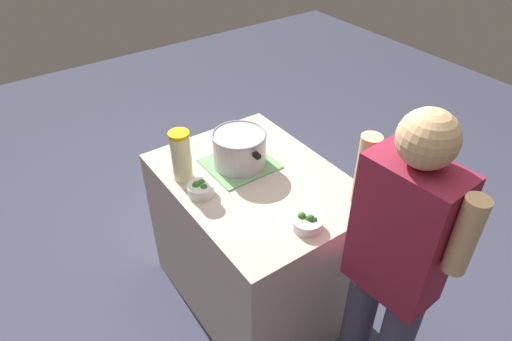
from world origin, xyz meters
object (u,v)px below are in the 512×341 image
object	(u,v)px
cooking_pot	(240,148)
broccoli_bowl_center	(307,223)
lemonade_pitcher	(181,156)
person_cook	(392,271)
broccoli_bowl_front	(201,189)

from	to	relation	value
cooking_pot	broccoli_bowl_center	bearing A→B (deg)	-2.19
lemonade_pitcher	person_cook	world-z (taller)	person_cook
broccoli_bowl_center	person_cook	world-z (taller)	person_cook
lemonade_pitcher	cooking_pot	bearing A→B (deg)	77.29
broccoli_bowl_front	broccoli_bowl_center	world-z (taller)	broccoli_bowl_front
cooking_pot	broccoli_bowl_center	distance (m)	0.57
lemonade_pitcher	broccoli_bowl_front	distance (m)	0.19
cooking_pot	broccoli_bowl_front	bearing A→B (deg)	-71.85
cooking_pot	broccoli_bowl_front	size ratio (longest dim) A/B	2.71
broccoli_bowl_front	person_cook	xyz separation A→B (m)	(0.86, 0.37, -0.02)
cooking_pot	lemonade_pitcher	xyz separation A→B (m)	(-0.07, -0.30, 0.03)
cooking_pot	broccoli_bowl_front	world-z (taller)	cooking_pot
cooking_pot	lemonade_pitcher	distance (m)	0.30
cooking_pot	lemonade_pitcher	size ratio (longest dim) A/B	1.30
person_cook	lemonade_pitcher	bearing A→B (deg)	-159.60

